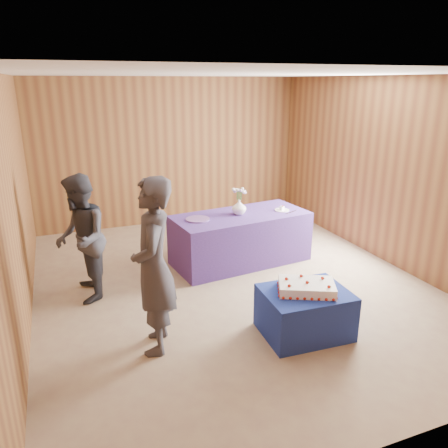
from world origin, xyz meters
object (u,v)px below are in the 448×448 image
cake_table (305,312)px  guest_left (154,267)px  serving_table (240,238)px  vase (239,207)px  guest_right (81,239)px  sheet_cake (307,287)px

cake_table → guest_left: 1.70m
serving_table → vase: size_ratio=9.08×
serving_table → guest_right: guest_right is taller
cake_table → serving_table: size_ratio=0.45×
cake_table → guest_right: 2.79m
serving_table → sheet_cake: (-0.14, -2.08, 0.18)m
cake_table → vase: size_ratio=4.09×
guest_left → guest_right: 1.50m
cake_table → vase: bearing=89.5°
guest_left → serving_table: bearing=151.5°
serving_table → sheet_cake: bearing=-100.5°
serving_table → sheet_cake: 2.09m
cake_table → guest_left: size_ratio=0.50×
serving_table → guest_right: (-2.27, -0.37, 0.42)m
serving_table → guest_left: 2.48m
sheet_cake → guest_right: size_ratio=0.45×
serving_table → guest_right: bearing=-177.5°
cake_table → serving_table: (0.14, 2.07, 0.12)m
guest_right → cake_table: bearing=53.8°
vase → guest_right: size_ratio=0.14×
sheet_cake → guest_right: (-2.13, 1.71, 0.24)m
cake_table → sheet_cake: (0.00, -0.00, 0.30)m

